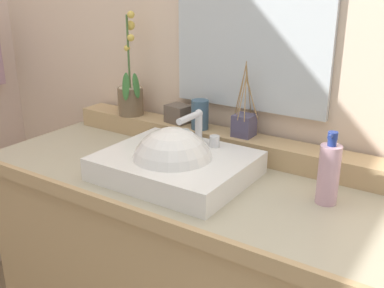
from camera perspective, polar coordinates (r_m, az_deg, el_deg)
name	(u,v)px	position (r m, az deg, el deg)	size (l,w,h in m)	color
wall_back	(264,8)	(1.64, 8.97, 16.49)	(3.34, 0.20, 2.60)	beige
vanity_cabinet	(200,285)	(1.62, 1.03, -17.26)	(1.45, 0.58, 0.83)	tan
back_ledge	(235,144)	(1.58, 5.43, -0.04)	(1.37, 0.11, 0.07)	tan
sink_basin	(174,167)	(1.39, -2.25, -2.90)	(0.44, 0.36, 0.28)	white
soap_bar	(164,135)	(1.52, -3.57, 1.12)	(0.07, 0.04, 0.02)	beige
potted_plant	(131,94)	(1.79, -7.70, 6.23)	(0.11, 0.12, 0.39)	brown
tumbler_cup	(200,115)	(1.61, 1.00, 3.71)	(0.06, 0.06, 0.10)	#38546B
reed_diffuser	(244,124)	(1.54, 6.53, 2.46)	(0.10, 0.10, 0.25)	#49445F
trinket_box	(178,114)	(1.68, -1.74, 3.80)	(0.08, 0.07, 0.07)	brown
lotion_bottle	(329,173)	(1.27, 16.73, -3.50)	(0.06, 0.06, 0.20)	#C99CAC
mirror	(251,16)	(1.54, 7.40, 15.57)	(0.56, 0.02, 0.62)	silver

